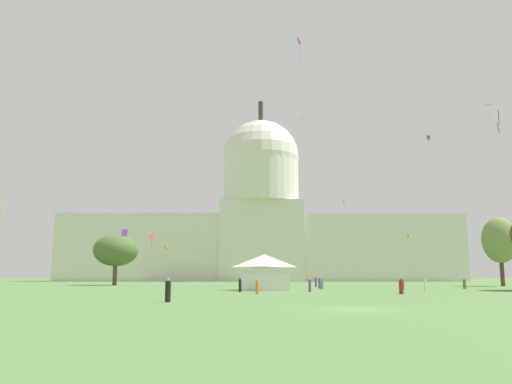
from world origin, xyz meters
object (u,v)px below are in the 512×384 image
person_purple_front_right (310,285)px  person_black_back_right (240,285)px  person_purple_edge_east (316,282)px  kite_gold_high (301,119)px  kite_orange_low (166,248)px  kite_cyan_mid (488,107)px  kite_pink_mid (344,201)px  person_black_back_center (168,291)px  person_denim_near_tree_west (319,283)px  person_maroon_front_left (401,287)px  kite_lime_low (408,236)px  kite_black_mid (499,118)px  kite_violet_low (124,233)px  person_orange_mid_left (257,287)px  person_olive_lawn_far_right (464,284)px  capitol_building (261,223)px  kite_red_low (152,238)px  tree_east_far (500,240)px  person_grey_mid_right (322,285)px  person_red_deep_crowd (403,284)px  kite_magenta_high (299,44)px  kite_green_mid (429,138)px  event_tent (264,272)px  person_white_mid_center (425,285)px

person_purple_front_right → person_black_back_right: 8.53m
person_purple_edge_east → kite_gold_high: bearing=-13.6°
kite_orange_low → kite_cyan_mid: size_ratio=0.47×
kite_orange_low → kite_pink_mid: (54.54, -2.81, 14.14)m
person_black_back_center → person_denim_near_tree_west: size_ratio=0.99×
person_maroon_front_left → kite_orange_low: bearing=-87.3°
kite_lime_low → kite_black_mid: size_ratio=1.08×
person_black_back_center → person_purple_front_right: bearing=162.1°
kite_violet_low → person_purple_edge_east: bearing=33.3°
person_orange_mid_left → person_olive_lawn_far_right: bearing=127.4°
kite_black_mid → kite_pink_mid: bearing=71.9°
capitol_building → kite_red_low: capitol_building is taller
tree_east_far → person_olive_lawn_far_right: tree_east_far is taller
kite_violet_low → kite_lime_low: bearing=71.1°
kite_pink_mid → person_purple_edge_east: bearing=-48.5°
person_orange_mid_left → person_grey_mid_right: size_ratio=1.10×
kite_lime_low → kite_black_mid: bearing=23.5°
kite_black_mid → capitol_building: bearing=82.8°
person_purple_edge_east → kite_cyan_mid: (29.92, -5.54, 30.13)m
tree_east_far → kite_pink_mid: (-18.01, 59.35, 16.08)m
person_red_deep_crowd → kite_lime_low: 66.50m
kite_violet_low → kite_magenta_high: bearing=30.0°
person_purple_front_right → person_red_deep_crowd: person_purple_front_right is taller
person_olive_lawn_far_right → kite_black_mid: kite_black_mid is taller
person_purple_front_right → kite_magenta_high: (1.77, 25.49, 43.53)m
person_maroon_front_left → kite_gold_high: 111.96m
person_black_back_center → kite_gold_high: bearing=-179.6°
person_black_back_center → kite_green_mid: 92.72m
event_tent → tree_east_far: (45.12, 25.01, 6.08)m
person_maroon_front_left → person_purple_front_right: (-9.02, 7.41, 0.04)m
person_olive_lawn_far_right → kite_pink_mid: (-2.93, 78.17, 23.91)m
person_red_deep_crowd → kite_cyan_mid: kite_cyan_mid is taller
kite_green_mid → kite_lime_low: bearing=-65.5°
person_olive_lawn_far_right → kite_green_mid: bearing=-114.8°
event_tent → person_black_back_right: size_ratio=4.05×
person_denim_near_tree_west → person_black_back_right: 20.54m
person_red_deep_crowd → kite_orange_low: (-47.59, 83.28, 9.78)m
kite_orange_low → person_white_mid_center: bearing=-107.8°
person_red_deep_crowd → kite_black_mid: 26.62m
capitol_building → person_denim_near_tree_west: capitol_building is taller
tree_east_far → person_orange_mid_left: size_ratio=7.84×
person_maroon_front_left → kite_cyan_mid: (25.16, 29.01, 30.19)m
kite_cyan_mid → kite_magenta_high: bearing=17.5°
kite_gold_high → person_purple_edge_east: bearing=14.0°
kite_lime_low → kite_red_low: bearing=-46.3°
tree_east_far → kite_red_low: size_ratio=3.42×
person_olive_lawn_far_right → kite_violet_low: size_ratio=1.18×
kite_lime_low → kite_violet_low: bearing=-23.3°
capitol_building → kite_magenta_high: (4.84, -97.31, 23.24)m
capitol_building → kite_green_mid: bearing=-63.7°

